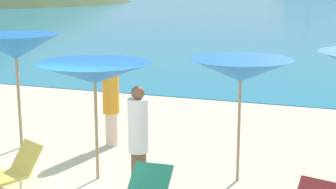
{
  "coord_description": "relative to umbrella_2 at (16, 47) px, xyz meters",
  "views": [
    {
      "loc": [
        4.05,
        -5.74,
        3.29
      ],
      "look_at": [
        0.77,
        3.48,
        1.2
      ],
      "focal_mm": 54.41,
      "sensor_mm": 36.0,
      "label": 1
    }
  ],
  "objects": [
    {
      "name": "ground_plane",
      "position": [
        2.21,
        7.23,
        -2.25
      ],
      "size": [
        50.0,
        100.0,
        0.3
      ],
      "primitive_type": "cube",
      "color": "beige"
    },
    {
      "name": "umbrella_2",
      "position": [
        0.0,
        0.0,
        0.0
      ],
      "size": [
        1.95,
        1.95,
        2.35
      ],
      "color": "#9E7F59",
      "rests_on": "ground_plane"
    },
    {
      "name": "umbrella_3",
      "position": [
        2.3,
        -1.03,
        -0.24
      ],
      "size": [
        2.08,
        2.08,
        2.05
      ],
      "color": "#9E7F59",
      "rests_on": "ground_plane"
    },
    {
      "name": "umbrella_4",
      "position": [
        4.61,
        -0.3,
        -0.17
      ],
      "size": [
        1.78,
        1.78,
        2.12
      ],
      "color": "#9E7F59",
      "rests_on": "ground_plane"
    },
    {
      "name": "lounge_chair_1",
      "position": [
        1.1,
        -2.08,
        -1.79
      ],
      "size": [
        1.08,
        1.53,
        0.72
      ],
      "rotation": [
        0.0,
        0.0,
        -0.42
      ],
      "color": "#D8BF4C",
      "rests_on": "ground_plane"
    },
    {
      "name": "beachgoer_0",
      "position": [
        3.18,
        -1.29,
        -1.17
      ],
      "size": [
        0.33,
        0.33,
        1.75
      ],
      "rotation": [
        0.0,
        0.0,
        2.57
      ],
      "color": "brown",
      "rests_on": "ground_plane"
    },
    {
      "name": "beachgoer_2",
      "position": [
        1.7,
        0.77,
        -1.13
      ],
      "size": [
        0.34,
        0.34,
        1.83
      ],
      "rotation": [
        0.0,
        0.0,
        4.92
      ],
      "color": "beige",
      "rests_on": "ground_plane"
    }
  ]
}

